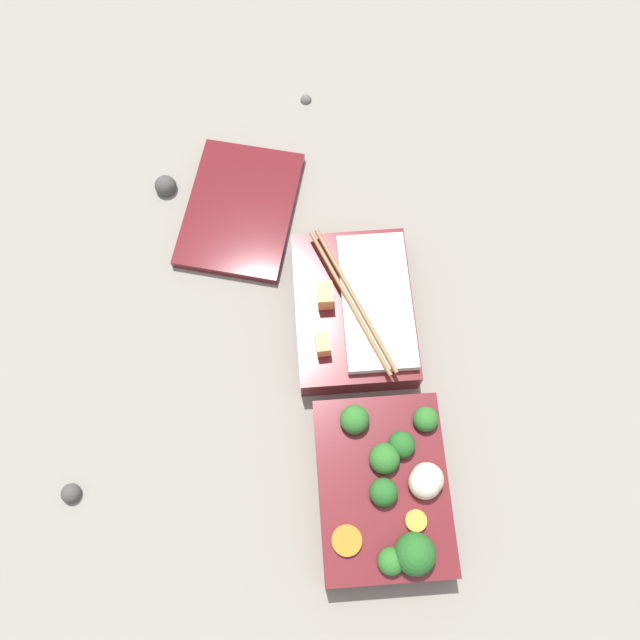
# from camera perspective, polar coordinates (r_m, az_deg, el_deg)

# --- Properties ---
(ground_plane) EXTENTS (3.00, 3.00, 0.00)m
(ground_plane) POSITION_cam_1_polar(r_m,az_deg,el_deg) (0.75, 3.65, -6.54)
(ground_plane) COLOR gray
(bento_tray_vegetable) EXTENTS (0.19, 0.14, 0.07)m
(bento_tray_vegetable) POSITION_cam_1_polar(r_m,az_deg,el_deg) (0.70, 6.11, -15.01)
(bento_tray_vegetable) COLOR maroon
(bento_tray_vegetable) RESTS_ON ground_plane
(bento_tray_rice) EXTENTS (0.19, 0.14, 0.07)m
(bento_tray_rice) POSITION_cam_1_polar(r_m,az_deg,el_deg) (0.75, 3.06, 0.96)
(bento_tray_rice) COLOR maroon
(bento_tray_rice) RESTS_ON ground_plane
(bento_lid) EXTENTS (0.22, 0.18, 0.01)m
(bento_lid) POSITION_cam_1_polar(r_m,az_deg,el_deg) (0.84, -7.28, 10.02)
(bento_lid) COLOR maroon
(bento_lid) RESTS_ON ground_plane
(pebble_0) EXTENTS (0.02, 0.02, 0.02)m
(pebble_0) POSITION_cam_1_polar(r_m,az_deg,el_deg) (0.94, -1.30, 19.59)
(pebble_0) COLOR #595651
(pebble_0) RESTS_ON ground_plane
(pebble_1) EXTENTS (0.03, 0.03, 0.03)m
(pebble_1) POSITION_cam_1_polar(r_m,az_deg,el_deg) (0.87, -13.92, 11.81)
(pebble_1) COLOR #474442
(pebble_1) RESTS_ON ground_plane
(pebble_2) EXTENTS (0.02, 0.02, 0.02)m
(pebble_2) POSITION_cam_1_polar(r_m,az_deg,el_deg) (0.77, -21.80, -14.50)
(pebble_2) COLOR #474442
(pebble_2) RESTS_ON ground_plane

